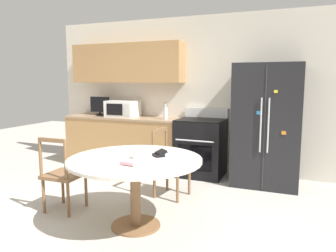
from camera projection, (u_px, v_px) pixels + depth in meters
The scene contains 14 objects.
ground_plane at pixel (112, 230), 3.40m from camera, with size 14.00×14.00×0.00m, color #B2ADA3.
back_wall at pixel (175, 86), 5.68m from camera, with size 5.20×0.44×2.60m.
kitchen_counter at pixel (124, 141), 5.86m from camera, with size 2.11×0.64×0.90m.
refrigerator at pixel (267, 125), 4.80m from camera, with size 0.94×0.79×1.78m.
oven_range at pixel (201, 147), 5.30m from camera, with size 0.74×0.68×1.08m.
microwave at pixel (123, 109), 5.80m from camera, with size 0.54×0.40×0.28m.
countertop_tv at pixel (100, 105), 6.02m from camera, with size 0.38×0.16×0.34m.
counter_bottle at pixel (166, 113), 5.39m from camera, with size 0.07×0.07×0.28m.
dining_table at pixel (135, 169), 3.40m from camera, with size 1.39×1.39×0.74m.
dining_chair_left at pixel (63, 175), 3.85m from camera, with size 0.43×0.43×0.90m.
dining_chair_far at pixel (170, 164), 4.34m from camera, with size 0.47×0.47×0.90m.
candle_glass at pixel (137, 155), 3.36m from camera, with size 0.09×0.09×0.09m.
folded_napkin at pixel (128, 163), 3.08m from camera, with size 0.16×0.07×0.05m.
wallet at pixel (160, 154), 3.46m from camera, with size 0.17×0.17×0.07m.
Camera 1 is at (1.75, -2.75, 1.54)m, focal length 35.00 mm.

